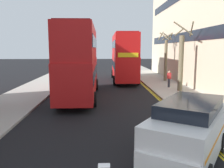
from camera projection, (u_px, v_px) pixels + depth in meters
The scene contains 11 objects.
sidewalk_right at pixel (182, 95), 19.62m from camera, with size 4.00×80.00×0.14m, color #ADA89E.
sidewalk_left at pixel (23, 96), 19.16m from camera, with size 4.00×80.00×0.14m, color #ADA89E.
kerb_line_outer at pixel (163, 102), 17.57m from camera, with size 0.10×56.00×0.01m, color yellow.
kerb_line_inner at pixel (161, 102), 17.57m from camera, with size 0.10×56.00×0.01m, color yellow.
double_decker_bus_away at pixel (80, 60), 18.82m from camera, with size 2.86×10.83×5.64m.
double_decker_bus_oncoming at pixel (124, 56), 28.47m from camera, with size 2.85×10.82×5.64m.
taxi_minivan at pixel (188, 131), 8.22m from camera, with size 4.23×5.03×2.12m.
pedestrian_far at pixel (169, 79), 23.25m from camera, with size 0.34×0.22×1.62m.
street_tree_near at pixel (181, 61), 21.09m from camera, with size 2.01×1.66×6.07m.
street_tree_mid at pixel (166, 57), 27.77m from camera, with size 1.86×1.88×5.78m.
townhouse_terrace_right at pixel (221, 24), 27.17m from camera, with size 10.08×28.00×13.50m.
Camera 1 is at (-0.00, -3.04, 3.89)m, focal length 37.99 mm.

